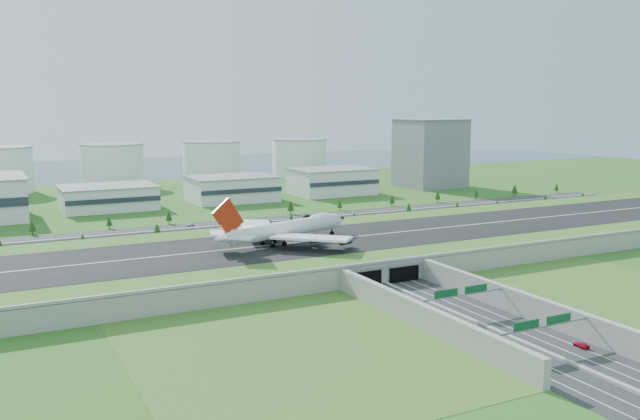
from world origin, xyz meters
name	(u,v)px	position (x,y,z in m)	size (l,w,h in m)	color
ground	(324,258)	(0.00, 0.00, 0.00)	(1200.00, 1200.00, 0.00)	#295B1C
airfield_deck	(324,249)	(0.00, -0.09, 4.12)	(520.00, 100.00, 9.20)	gray
underpass_road	(469,310)	(0.00, -99.42, 3.43)	(38.80, 120.40, 8.00)	#28282B
sign_gantry_near	(461,296)	(0.00, -95.04, 6.95)	(38.70, 0.70, 9.80)	gray
sign_gantry_far	(542,328)	(0.00, -130.04, 6.95)	(38.70, 0.70, 9.80)	gray
north_expressway	(247,224)	(0.00, 95.00, 0.06)	(560.00, 36.00, 0.12)	#28282B
tree_row	(256,216)	(5.26, 95.22, 4.60)	(507.40, 48.69, 8.47)	#3D2819
hangar_mid_a	(108,198)	(-60.00, 190.00, 7.50)	(58.00, 42.00, 15.00)	silver
hangar_mid_b	(232,189)	(25.00, 190.00, 8.50)	(58.00, 42.00, 17.00)	silver
hangar_mid_c	(332,182)	(105.00, 190.00, 9.50)	(58.00, 42.00, 19.00)	silver
office_tower	(430,153)	(200.00, 195.00, 27.50)	(46.00, 46.00, 55.00)	slate
fuel_tank_b	(113,166)	(-35.00, 310.00, 17.50)	(50.00, 50.00, 35.00)	white
fuel_tank_c	(212,162)	(50.00, 310.00, 17.50)	(50.00, 50.00, 35.00)	white
fuel_tank_d	(299,159)	(135.00, 310.00, 17.50)	(50.00, 50.00, 35.00)	white
bay_water	(118,168)	(0.00, 480.00, 0.03)	(1200.00, 260.00, 0.06)	#32465F
boeing_747	(286,229)	(-18.14, 1.30, 14.53)	(72.69, 67.71, 23.11)	white
car_0	(433,319)	(-10.81, -94.96, 0.87)	(1.76, 4.38, 1.49)	silver
car_1	(512,350)	(-7.54, -126.87, 0.81)	(1.45, 4.16, 1.37)	silver
car_2	(442,292)	(10.61, -71.57, 0.93)	(2.68, 5.81, 1.62)	#0B1A39
car_3	(581,345)	(12.43, -132.84, 0.86)	(2.08, 5.12, 1.49)	#AB0F21
car_5	(306,216)	(40.12, 100.51, 0.95)	(1.76, 5.06, 1.67)	black
car_6	(453,207)	(142.06, 89.67, 0.96)	(2.78, 6.03, 1.68)	silver
car_7	(190,225)	(-30.48, 104.39, 0.77)	(1.83, 4.50, 1.31)	silver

